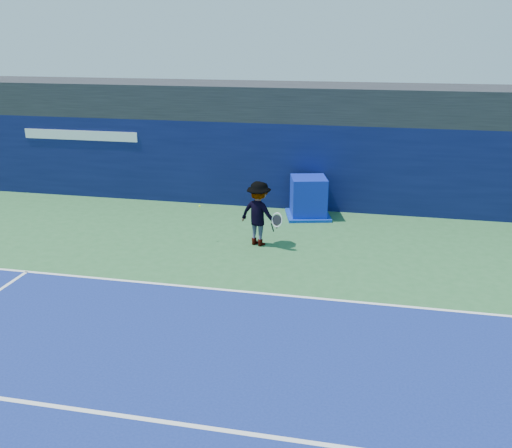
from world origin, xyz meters
name	(u,v)px	position (x,y,z in m)	size (l,w,h in m)	color
ground	(167,353)	(0.00, 0.00, 0.00)	(80.00, 80.00, 0.00)	#2C6233
baseline	(210,289)	(0.00, 3.00, 0.01)	(24.00, 0.10, 0.01)	white
service_line	(124,416)	(0.00, -2.00, 0.01)	(24.00, 0.10, 0.01)	white
stadium_band	(274,101)	(0.00, 11.50, 3.60)	(36.00, 3.00, 1.20)	black
back_wall_assembly	(268,163)	(0.00, 10.50, 1.50)	(36.00, 1.03, 3.00)	#0B113D
equipment_cart	(308,199)	(1.61, 9.27, 0.62)	(1.74, 1.74, 1.37)	#0B1BA0
tennis_player	(259,214)	(0.53, 6.27, 0.96)	(1.47, 1.11, 1.91)	white
tennis_ball	(200,206)	(-1.23, 6.17, 1.11)	(0.06, 0.06, 0.06)	#BEEB1A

